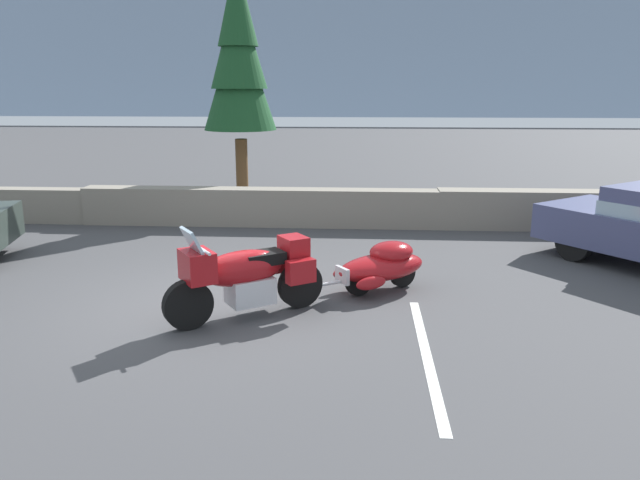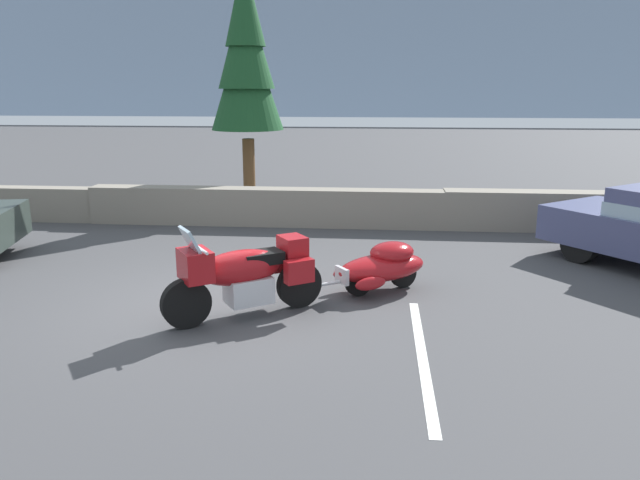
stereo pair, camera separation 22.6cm
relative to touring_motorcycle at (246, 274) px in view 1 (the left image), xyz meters
The scene contains 7 objects.
ground_plane 1.07m from the touring_motorcycle, 149.97° to the left, with size 80.00×80.00×0.00m, color #424244.
stone_guard_wall 5.75m from the touring_motorcycle, 88.25° to the left, with size 24.00×0.60×0.86m.
distant_ridgeline 96.02m from the touring_motorcycle, 90.45° to the left, with size 240.00×80.00×16.00m, color #7F93AD.
touring_motorcycle is the anchor object (origin of this frame).
car_shaped_trailer 2.27m from the touring_motorcycle, 33.96° to the left, with size 2.03×1.53×0.76m.
pine_tree_tall 8.64m from the touring_motorcycle, 101.03° to the left, with size 1.82×1.82×6.11m.
parking_stripe_marker 2.64m from the touring_motorcycle, 24.59° to the right, with size 0.12×3.60×0.01m, color silver.
Camera 1 is at (2.27, -8.33, 3.08)m, focal length 34.78 mm.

